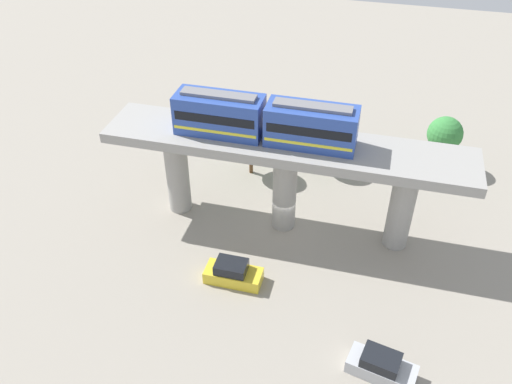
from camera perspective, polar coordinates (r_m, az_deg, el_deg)
ground_plane at (r=44.80m, az=2.92°, el=-3.45°), size 120.00×120.00×0.00m
viaduct at (r=41.06m, az=3.18°, el=3.03°), size 5.20×28.00×8.20m
train at (r=39.45m, az=0.92°, el=7.71°), size 2.64×13.55×3.24m
parked_car_yellow at (r=39.65m, az=-2.48°, el=-8.65°), size 1.81×4.20×1.76m
parked_car_silver at (r=35.46m, az=13.24°, el=-17.68°), size 2.63×4.48×1.76m
tree_near_viaduct at (r=52.51m, az=19.52°, el=5.85°), size 3.24×3.24×5.26m
tree_mid_lot at (r=49.97m, az=7.62°, el=5.50°), size 3.01×3.01×4.65m
tree_far_corner at (r=48.56m, az=-0.55°, el=5.87°), size 3.26×3.26×5.53m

